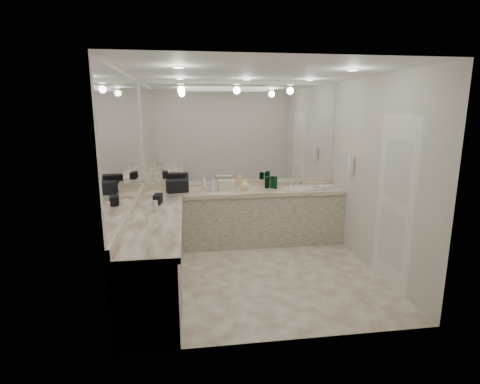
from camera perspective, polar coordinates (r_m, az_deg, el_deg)
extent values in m
plane|color=beige|center=(5.15, 2.64, -12.31)|extent=(3.20, 3.20, 0.00)
plane|color=white|center=(4.70, 2.97, 17.85)|extent=(3.20, 3.20, 0.00)
cube|color=beige|center=(6.22, 0.17, 4.53)|extent=(3.20, 0.02, 2.60)
cube|color=beige|center=(4.72, -16.64, 1.48)|extent=(0.02, 3.00, 2.60)
cube|color=beige|center=(5.29, 20.07, 2.38)|extent=(0.02, 3.00, 2.60)
cube|color=beige|center=(6.11, 0.57, -4.05)|extent=(3.20, 0.60, 0.84)
cube|color=#EEE1C9|center=(5.99, 0.60, 0.05)|extent=(3.20, 0.64, 0.06)
cube|color=beige|center=(4.65, -12.77, -9.81)|extent=(0.60, 2.40, 0.84)
cube|color=#EEE1C9|center=(4.50, -12.92, -4.49)|extent=(0.64, 2.42, 0.06)
cube|color=#EEE1C9|center=(6.25, 0.19, 1.33)|extent=(3.20, 0.04, 0.10)
cube|color=#EEE1C9|center=(4.80, -16.14, -2.62)|extent=(0.04, 3.00, 0.10)
cube|color=white|center=(6.16, 0.19, 8.90)|extent=(3.12, 0.01, 1.55)
cube|color=white|center=(4.66, -16.86, 7.23)|extent=(0.01, 2.92, 1.55)
cylinder|color=white|center=(6.21, 9.28, 0.56)|extent=(0.44, 0.44, 0.03)
cube|color=silver|center=(6.39, 8.75, 1.61)|extent=(0.24, 0.16, 0.14)
cube|color=white|center=(5.89, 16.54, 4.06)|extent=(0.06, 0.10, 0.24)
cube|color=white|center=(4.91, 22.44, -1.53)|extent=(0.02, 0.82, 2.10)
cube|color=black|center=(5.88, -9.55, 0.87)|extent=(0.36, 0.26, 0.19)
cube|color=black|center=(5.24, -12.40, -1.01)|extent=(0.12, 0.24, 0.12)
cube|color=beige|center=(6.02, -2.08, 1.12)|extent=(0.26, 0.16, 0.15)
cube|color=white|center=(6.30, 13.06, 0.81)|extent=(0.24, 0.16, 0.04)
cylinder|color=white|center=(4.83, -12.75, -2.11)|extent=(0.06, 0.06, 0.14)
imported|color=white|center=(6.01, -5.48, 1.25)|extent=(0.09, 0.09, 0.19)
imported|color=silver|center=(5.92, -4.15, 1.16)|extent=(0.10, 0.10, 0.20)
imported|color=#FFD993|center=(5.97, 0.72, 1.21)|extent=(0.15, 0.15, 0.19)
cylinder|color=#084326|center=(6.13, 4.88, 1.49)|extent=(0.06, 0.06, 0.19)
cylinder|color=#084326|center=(6.09, 5.37, 1.45)|extent=(0.07, 0.07, 0.20)
cylinder|color=#084326|center=(6.10, 4.09, 1.45)|extent=(0.07, 0.07, 0.19)
cylinder|color=#084326|center=(6.11, 4.24, 1.44)|extent=(0.06, 0.06, 0.19)
cylinder|color=#F2D84C|center=(6.10, -1.28, 1.11)|extent=(0.06, 0.06, 0.11)
cylinder|color=#3F3F4C|center=(6.07, -10.56, 0.61)|extent=(0.04, 0.04, 0.07)
cylinder|color=silver|center=(6.05, -1.50, 1.13)|extent=(0.05, 0.05, 0.14)
cylinder|color=white|center=(6.04, -10.96, 0.75)|extent=(0.05, 0.05, 0.11)
cylinder|color=#9966B2|center=(6.10, -1.32, 0.98)|extent=(0.04, 0.04, 0.09)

